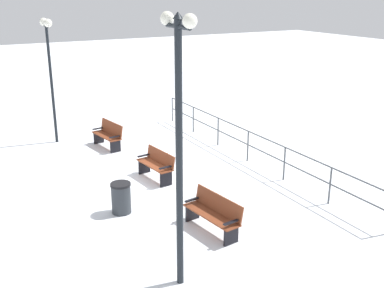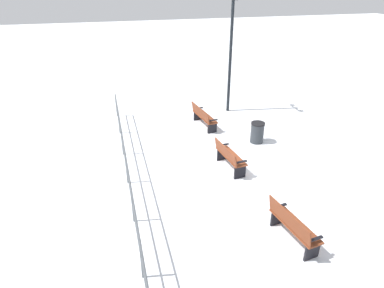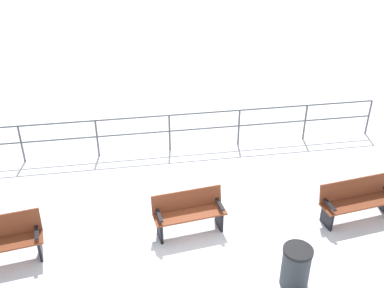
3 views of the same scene
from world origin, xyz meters
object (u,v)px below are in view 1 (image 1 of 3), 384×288
(bench_third, at_px, (214,213))
(lamppost_near, at_px, (49,52))
(lamppost_middle, at_px, (179,122))
(bench_second, at_px, (157,164))
(bench_nearest, at_px, (108,134))
(trash_bin, at_px, (121,198))

(bench_third, relative_size, lamppost_near, 0.38)
(lamppost_near, xyz_separation_m, lamppost_middle, (-0.00, 10.15, -0.10))
(bench_second, height_order, lamppost_middle, lamppost_middle)
(bench_second, distance_m, lamppost_near, 6.14)
(bench_nearest, distance_m, lamppost_middle, 9.16)
(bench_second, height_order, trash_bin, bench_second)
(bench_nearest, relative_size, bench_second, 1.03)
(trash_bin, bearing_deg, bench_nearest, -105.61)
(bench_third, bearing_deg, trash_bin, -58.63)
(trash_bin, bearing_deg, bench_third, 129.06)
(lamppost_middle, bearing_deg, bench_second, -109.59)
(bench_nearest, xyz_separation_m, bench_third, (-0.13, 7.13, -0.02))
(lamppost_near, bearing_deg, bench_nearest, 134.28)
(bench_second, relative_size, lamppost_near, 0.33)
(bench_third, bearing_deg, bench_nearest, -96.63)
(bench_second, bearing_deg, lamppost_middle, 63.34)
(bench_third, bearing_deg, lamppost_near, -86.97)
(bench_second, distance_m, bench_third, 3.56)
(lamppost_near, xyz_separation_m, trash_bin, (-0.06, 6.73, -2.95))
(bench_nearest, xyz_separation_m, trash_bin, (1.45, 5.18, -0.08))
(lamppost_near, bearing_deg, trash_bin, 90.54)
(bench_second, relative_size, lamppost_middle, 0.29)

